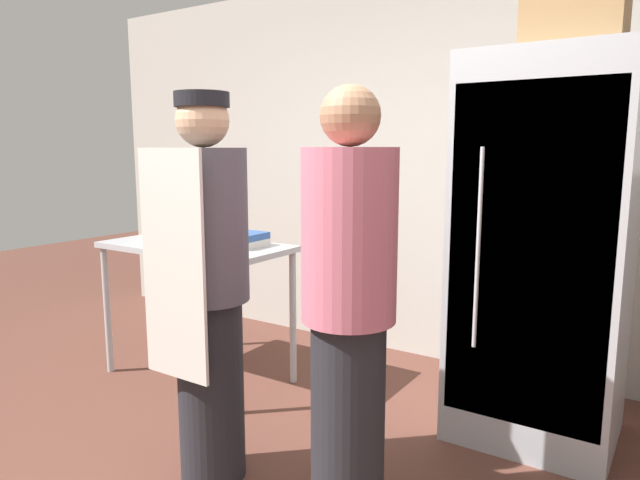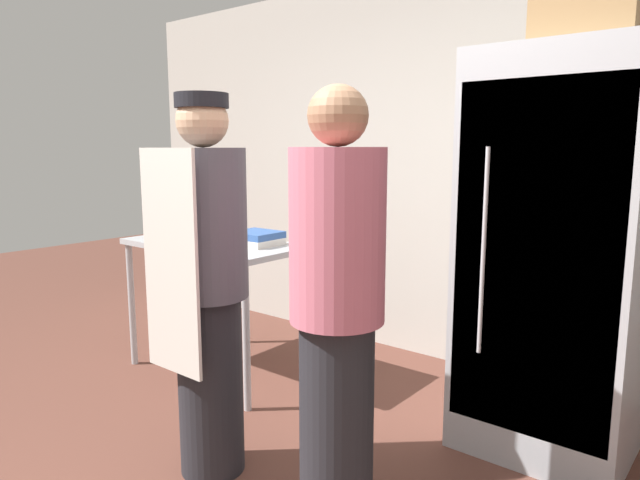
# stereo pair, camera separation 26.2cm
# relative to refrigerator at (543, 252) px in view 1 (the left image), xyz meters

# --- Properties ---
(back_wall) EXTENTS (6.40, 0.12, 2.71)m
(back_wall) POSITION_rel_refrigerator_xyz_m (-0.84, 0.80, 0.38)
(back_wall) COLOR #B7B2A8
(back_wall) RESTS_ON ground_plane
(refrigerator) EXTENTS (0.79, 0.75, 1.96)m
(refrigerator) POSITION_rel_refrigerator_xyz_m (0.00, 0.00, 0.00)
(refrigerator) COLOR #ADAFB5
(refrigerator) RESTS_ON ground_plane
(prep_counter) EXTENTS (1.22, 0.62, 0.89)m
(prep_counter) POSITION_rel_refrigerator_xyz_m (-2.03, -0.43, -0.19)
(prep_counter) COLOR #ADAFB5
(prep_counter) RESTS_ON ground_plane
(donut_box) EXTENTS (0.24, 0.22, 0.26)m
(donut_box) POSITION_rel_refrigerator_xyz_m (-2.14, -0.55, -0.04)
(donut_box) COLOR white
(donut_box) RESTS_ON prep_counter
(blender_pitcher) EXTENTS (0.11, 0.11, 0.26)m
(blender_pitcher) POSITION_rel_refrigerator_xyz_m (-2.16, -0.31, 0.03)
(blender_pitcher) COLOR #99999E
(blender_pitcher) RESTS_ON prep_counter
(binder_stack) EXTENTS (0.29, 0.26, 0.09)m
(binder_stack) POSITION_rel_refrigerator_xyz_m (-1.74, -0.34, -0.04)
(binder_stack) COLOR silver
(binder_stack) RESTS_ON prep_counter
(cardboard_storage_box) EXTENTS (0.44, 0.31, 0.28)m
(cardboard_storage_box) POSITION_rel_refrigerator_xyz_m (0.09, -0.07, 1.12)
(cardboard_storage_box) COLOR #937047
(cardboard_storage_box) RESTS_ON refrigerator
(person_baker) EXTENTS (0.37, 0.39, 1.73)m
(person_baker) POSITION_rel_refrigerator_xyz_m (-1.14, -1.23, -0.08)
(person_baker) COLOR #232328
(person_baker) RESTS_ON ground_plane
(person_customer) EXTENTS (0.37, 0.37, 1.73)m
(person_customer) POSITION_rel_refrigerator_xyz_m (-0.47, -1.15, -0.09)
(person_customer) COLOR #232328
(person_customer) RESTS_ON ground_plane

